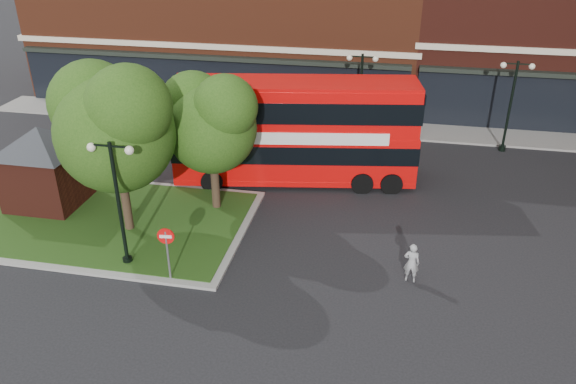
% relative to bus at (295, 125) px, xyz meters
% --- Properties ---
extents(ground, '(120.00, 120.00, 0.00)m').
position_rel_bus_xyz_m(ground, '(0.63, -8.65, -2.87)').
color(ground, black).
rests_on(ground, ground).
extents(pavement_far, '(44.00, 3.00, 0.12)m').
position_rel_bus_xyz_m(pavement_far, '(0.63, 7.85, -2.81)').
color(pavement_far, slate).
rests_on(pavement_far, ground).
extents(traffic_island, '(12.60, 7.60, 0.15)m').
position_rel_bus_xyz_m(traffic_island, '(-7.37, -5.65, -2.81)').
color(traffic_island, gray).
rests_on(traffic_island, ground).
extents(kiosk, '(6.51, 6.51, 3.60)m').
position_rel_bus_xyz_m(kiosk, '(-10.37, -4.65, -0.56)').
color(kiosk, '#471911').
rests_on(kiosk, traffic_island).
extents(tree_island_west, '(5.40, 4.71, 7.21)m').
position_rel_bus_xyz_m(tree_island_west, '(-5.97, -6.07, 1.92)').
color(tree_island_west, '#2D2116').
rests_on(tree_island_west, ground).
extents(tree_island_east, '(4.46, 3.90, 6.29)m').
position_rel_bus_xyz_m(tree_island_east, '(-2.95, -3.59, 1.37)').
color(tree_island_east, '#2D2116').
rests_on(tree_island_east, ground).
extents(lamp_island, '(1.72, 0.36, 5.00)m').
position_rel_bus_xyz_m(lamp_island, '(-4.87, -8.45, -0.05)').
color(lamp_island, black).
rests_on(lamp_island, ground).
extents(lamp_far_left, '(1.72, 0.36, 5.00)m').
position_rel_bus_xyz_m(lamp_far_left, '(2.63, 5.85, -0.05)').
color(lamp_far_left, black).
rests_on(lamp_far_left, ground).
extents(lamp_far_right, '(1.72, 0.36, 5.00)m').
position_rel_bus_xyz_m(lamp_far_right, '(10.63, 5.85, -0.05)').
color(lamp_far_right, black).
rests_on(lamp_far_right, ground).
extents(bus, '(11.74, 4.44, 4.38)m').
position_rel_bus_xyz_m(bus, '(0.00, 0.00, 0.00)').
color(bus, red).
rests_on(bus, ground).
extents(woman, '(0.60, 0.42, 1.55)m').
position_rel_bus_xyz_m(woman, '(5.65, -7.44, -2.10)').
color(woman, gray).
rests_on(woman, ground).
extents(car_silver, '(3.88, 1.95, 1.27)m').
position_rel_bus_xyz_m(car_silver, '(-3.02, 5.85, -2.24)').
color(car_silver, '#B8BBC0').
rests_on(car_silver, ground).
extents(car_white, '(4.43, 1.82, 1.43)m').
position_rel_bus_xyz_m(car_white, '(3.63, 7.35, -2.16)').
color(car_white, silver).
rests_on(car_white, ground).
extents(no_entry_sign, '(0.61, 0.12, 2.21)m').
position_rel_bus_xyz_m(no_entry_sign, '(-2.87, -9.15, -1.30)').
color(no_entry_sign, slate).
rests_on(no_entry_sign, ground).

